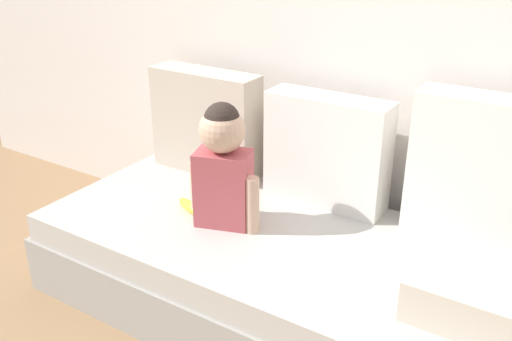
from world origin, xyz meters
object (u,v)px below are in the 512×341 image
object	(u,v)px
couch	(283,276)
throw_pillow_left	(206,122)
throw_pillow_right	(485,174)
banana	(190,206)
folded_blanket	(476,300)
toddler	(223,163)
throw_pillow_center	(327,151)

from	to	relation	value
couch	throw_pillow_left	world-z (taller)	throw_pillow_left
throw_pillow_right	banana	world-z (taller)	throw_pillow_right
couch	folded_blanket	world-z (taller)	folded_blanket
throw_pillow_right	banana	xyz separation A→B (m)	(-1.08, -0.38, -0.27)
throw_pillow_left	folded_blanket	world-z (taller)	throw_pillow_left
couch	folded_blanket	size ratio (longest dim) A/B	5.12
throw_pillow_left	banana	bearing A→B (deg)	-63.45
throw_pillow_right	toddler	world-z (taller)	throw_pillow_right
throw_pillow_right	banana	size ratio (longest dim) A/B	3.39
folded_blanket	throw_pillow_right	bearing A→B (deg)	103.33
throw_pillow_center	toddler	xyz separation A→B (m)	(-0.26, -0.39, 0.03)
couch	throw_pillow_right	xyz separation A→B (m)	(0.64, 0.35, 0.47)
throw_pillow_right	throw_pillow_left	bearing A→B (deg)	180.00
couch	banana	size ratio (longest dim) A/B	12.06
toddler	banana	bearing A→B (deg)	179.14
couch	throw_pillow_left	xyz separation A→B (m)	(-0.64, 0.35, 0.43)
toddler	banana	xyz separation A→B (m)	(-0.18, 0.00, -0.25)
throw_pillow_center	folded_blanket	bearing A→B (deg)	-31.81
throw_pillow_left	banana	xyz separation A→B (m)	(0.19, -0.38, -0.23)
toddler	banana	distance (m)	0.31
couch	banana	distance (m)	0.49
throw_pillow_center	banana	size ratio (longest dim) A/B	3.11
couch	throw_pillow_right	distance (m)	0.87
banana	folded_blanket	distance (m)	1.19
throw_pillow_right	toddler	size ratio (longest dim) A/B	1.13
throw_pillow_left	throw_pillow_center	distance (m)	0.64
couch	throw_pillow_left	distance (m)	0.85
toddler	folded_blanket	world-z (taller)	toddler
throw_pillow_center	toddler	distance (m)	0.47
throw_pillow_center	couch	bearing A→B (deg)	-90.00
banana	folded_blanket	bearing A→B (deg)	-3.82
couch	throw_pillow_center	distance (m)	0.55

